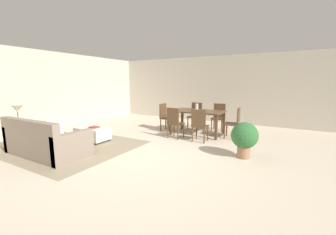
{
  "coord_description": "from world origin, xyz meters",
  "views": [
    {
      "loc": [
        2.79,
        -3.74,
        1.65
      ],
      "look_at": [
        -0.23,
        1.58,
        0.63
      ],
      "focal_mm": 22.78,
      "sensor_mm": 36.0,
      "label": 1
    }
  ],
  "objects_px": {
    "dining_chair_head_east": "(235,121)",
    "book_on_ottoman": "(94,127)",
    "side_table": "(19,129)",
    "potted_plant": "(244,137)",
    "dining_table": "(198,113)",
    "dining_chair_near_right": "(199,124)",
    "dining_chair_near_left": "(174,121)",
    "vase_centerpiece": "(197,107)",
    "ottoman_table": "(92,133)",
    "dining_chair_far_right": "(219,115)",
    "dining_chair_far_left": "(196,114)",
    "couch": "(46,142)",
    "table_lamp": "(17,110)",
    "dining_chair_head_west": "(165,115)"
  },
  "relations": [
    {
      "from": "dining_chair_far_right",
      "to": "vase_centerpiece",
      "type": "bearing_deg",
      "value": -118.27
    },
    {
      "from": "dining_chair_head_east",
      "to": "side_table",
      "type": "bearing_deg",
      "value": -143.7
    },
    {
      "from": "table_lamp",
      "to": "dining_chair_near_right",
      "type": "relative_size",
      "value": 0.57
    },
    {
      "from": "dining_chair_near_left",
      "to": "dining_chair_head_west",
      "type": "distance_m",
      "value": 1.13
    },
    {
      "from": "dining_chair_head_east",
      "to": "vase_centerpiece",
      "type": "xyz_separation_m",
      "value": [
        -1.2,
        -0.0,
        0.35
      ]
    },
    {
      "from": "table_lamp",
      "to": "dining_chair_head_east",
      "type": "height_order",
      "value": "table_lamp"
    },
    {
      "from": "dining_table",
      "to": "dining_chair_near_right",
      "type": "distance_m",
      "value": 0.94
    },
    {
      "from": "ottoman_table",
      "to": "dining_chair_far_left",
      "type": "height_order",
      "value": "dining_chair_far_left"
    },
    {
      "from": "dining_table",
      "to": "dining_chair_head_east",
      "type": "bearing_deg",
      "value": 0.66
    },
    {
      "from": "dining_chair_near_left",
      "to": "table_lamp",
      "type": "bearing_deg",
      "value": -140.62
    },
    {
      "from": "couch",
      "to": "table_lamp",
      "type": "height_order",
      "value": "table_lamp"
    },
    {
      "from": "dining_chair_head_east",
      "to": "book_on_ottoman",
      "type": "xyz_separation_m",
      "value": [
        -3.37,
        -2.22,
        -0.12
      ]
    },
    {
      "from": "dining_chair_far_left",
      "to": "potted_plant",
      "type": "bearing_deg",
      "value": -47.98
    },
    {
      "from": "side_table",
      "to": "potted_plant",
      "type": "height_order",
      "value": "potted_plant"
    },
    {
      "from": "dining_chair_far_left",
      "to": "table_lamp",
      "type": "bearing_deg",
      "value": -126.72
    },
    {
      "from": "book_on_ottoman",
      "to": "table_lamp",
      "type": "bearing_deg",
      "value": -137.49
    },
    {
      "from": "dining_chair_head_west",
      "to": "book_on_ottoman",
      "type": "relative_size",
      "value": 3.54
    },
    {
      "from": "couch",
      "to": "dining_chair_far_right",
      "type": "distance_m",
      "value": 5.2
    },
    {
      "from": "dining_chair_near_left",
      "to": "dining_chair_far_right",
      "type": "relative_size",
      "value": 1.0
    },
    {
      "from": "dining_table",
      "to": "dining_chair_near_left",
      "type": "relative_size",
      "value": 1.73
    },
    {
      "from": "dining_chair_head_west",
      "to": "potted_plant",
      "type": "relative_size",
      "value": 1.16
    },
    {
      "from": "dining_chair_near_left",
      "to": "dining_chair_near_right",
      "type": "bearing_deg",
      "value": 0.27
    },
    {
      "from": "dining_chair_far_right",
      "to": "potted_plant",
      "type": "xyz_separation_m",
      "value": [
        1.28,
        -2.41,
        -0.05
      ]
    },
    {
      "from": "couch",
      "to": "book_on_ottoman",
      "type": "xyz_separation_m",
      "value": [
        0.08,
        1.35,
        0.11
      ]
    },
    {
      "from": "dining_chair_head_east",
      "to": "potted_plant",
      "type": "relative_size",
      "value": 1.16
    },
    {
      "from": "dining_table",
      "to": "ottoman_table",
      "type": "bearing_deg",
      "value": -135.28
    },
    {
      "from": "side_table",
      "to": "dining_chair_far_right",
      "type": "relative_size",
      "value": 0.59
    },
    {
      "from": "dining_chair_near_right",
      "to": "book_on_ottoman",
      "type": "distance_m",
      "value": 2.94
    },
    {
      "from": "dining_chair_near_right",
      "to": "book_on_ottoman",
      "type": "bearing_deg",
      "value": -152.25
    },
    {
      "from": "dining_table",
      "to": "dining_chair_head_east",
      "type": "height_order",
      "value": "dining_chair_head_east"
    },
    {
      "from": "ottoman_table",
      "to": "dining_chair_head_west",
      "type": "xyz_separation_m",
      "value": [
        1.09,
        2.2,
        0.3
      ]
    },
    {
      "from": "dining_table",
      "to": "dining_chair_head_east",
      "type": "xyz_separation_m",
      "value": [
        1.16,
        0.01,
        -0.15
      ]
    },
    {
      "from": "side_table",
      "to": "table_lamp",
      "type": "distance_m",
      "value": 0.52
    },
    {
      "from": "table_lamp",
      "to": "dining_chair_head_east",
      "type": "relative_size",
      "value": 0.57
    },
    {
      "from": "dining_chair_far_left",
      "to": "vase_centerpiece",
      "type": "xyz_separation_m",
      "value": [
        0.36,
        -0.79,
        0.35
      ]
    },
    {
      "from": "dining_chair_near_left",
      "to": "dining_chair_head_east",
      "type": "relative_size",
      "value": 1.0
    },
    {
      "from": "vase_centerpiece",
      "to": "potted_plant",
      "type": "height_order",
      "value": "vase_centerpiece"
    },
    {
      "from": "couch",
      "to": "vase_centerpiece",
      "type": "height_order",
      "value": "vase_centerpiece"
    },
    {
      "from": "dining_chair_near_left",
      "to": "dining_chair_head_west",
      "type": "height_order",
      "value": "same"
    },
    {
      "from": "side_table",
      "to": "dining_chair_near_left",
      "type": "bearing_deg",
      "value": 39.38
    },
    {
      "from": "dining_table",
      "to": "dining_chair_near_left",
      "type": "bearing_deg",
      "value": -114.37
    },
    {
      "from": "dining_chair_near_right",
      "to": "dining_chair_far_right",
      "type": "bearing_deg",
      "value": 88.94
    },
    {
      "from": "ottoman_table",
      "to": "dining_chair_head_west",
      "type": "bearing_deg",
      "value": 63.61
    },
    {
      "from": "dining_chair_far_left",
      "to": "couch",
      "type": "bearing_deg",
      "value": -113.47
    },
    {
      "from": "dining_chair_far_left",
      "to": "potted_plant",
      "type": "relative_size",
      "value": 1.16
    },
    {
      "from": "ottoman_table",
      "to": "table_lamp",
      "type": "distance_m",
      "value": 1.94
    },
    {
      "from": "ottoman_table",
      "to": "dining_table",
      "type": "height_order",
      "value": "dining_table"
    },
    {
      "from": "vase_centerpiece",
      "to": "potted_plant",
      "type": "bearing_deg",
      "value": -41.58
    },
    {
      "from": "dining_chair_near_right",
      "to": "vase_centerpiece",
      "type": "distance_m",
      "value": 1.02
    },
    {
      "from": "ottoman_table",
      "to": "dining_chair_far_right",
      "type": "height_order",
      "value": "dining_chair_far_right"
    }
  ]
}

